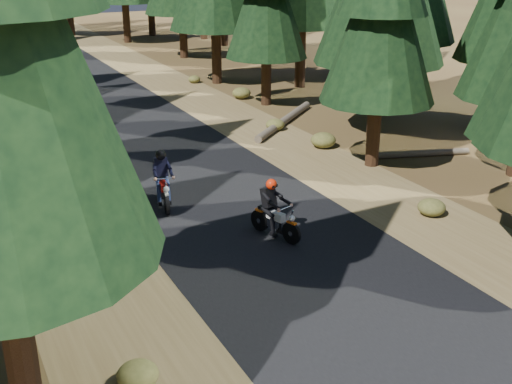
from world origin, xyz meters
TOP-DOWN VIEW (x-y plane):
  - ground at (0.00, 0.00)m, footprint 120.00×120.00m
  - road at (0.00, 5.00)m, footprint 6.00×100.00m
  - shoulder_l at (-4.60, 5.00)m, footprint 3.20×100.00m
  - shoulder_r at (4.60, 5.00)m, footprint 3.20×100.00m
  - log_near at (6.02, 10.57)m, footprint 4.84×4.23m
  - log_far at (8.29, 4.43)m, footprint 3.40×1.34m
  - understory_shrubs at (-0.05, 8.86)m, footprint 14.41×30.83m
  - rider_lead at (0.24, 0.86)m, footprint 1.04×1.85m
  - rider_follow at (-1.66, 4.20)m, footprint 0.92×1.97m

SIDE VIEW (x-z plane):
  - ground at x=0.00m, z-range 0.00..0.00m
  - shoulder_l at x=-4.60m, z-range 0.00..0.01m
  - shoulder_r at x=4.60m, z-range 0.00..0.01m
  - road at x=0.00m, z-range 0.00..0.01m
  - log_far at x=8.29m, z-range 0.00..0.24m
  - log_near at x=6.02m, z-range 0.00..0.32m
  - understory_shrubs at x=-0.05m, z-range -0.07..0.61m
  - rider_lead at x=0.24m, z-range -0.26..1.33m
  - rider_follow at x=-1.66m, z-range -0.28..1.41m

